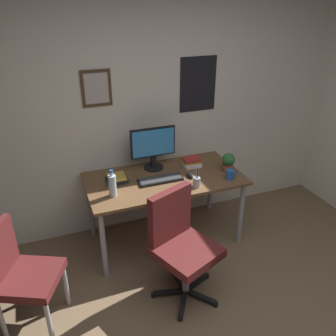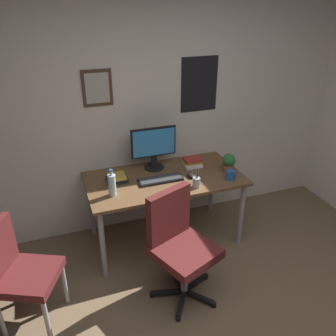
{
  "view_description": "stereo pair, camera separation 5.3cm",
  "coord_description": "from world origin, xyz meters",
  "views": [
    {
      "loc": [
        -1.06,
        -1.14,
        2.34
      ],
      "look_at": [
        -0.03,
        1.58,
        0.88
      ],
      "focal_mm": 37.37,
      "sensor_mm": 36.0,
      "label": 1
    },
    {
      "loc": [
        -1.01,
        -1.16,
        2.34
      ],
      "look_at": [
        -0.03,
        1.58,
        0.88
      ],
      "focal_mm": 37.37,
      "sensor_mm": 36.0,
      "label": 2
    }
  ],
  "objects": [
    {
      "name": "wall_back",
      "position": [
        -0.0,
        2.15,
        1.3
      ],
      "size": [
        4.4,
        0.1,
        2.6
      ],
      "color": "silver",
      "rests_on": "ground_plane"
    },
    {
      "name": "desk",
      "position": [
        -0.03,
        1.68,
        0.66
      ],
      "size": [
        1.51,
        0.79,
        0.73
      ],
      "color": "brown",
      "rests_on": "ground_plane"
    },
    {
      "name": "office_chair",
      "position": [
        -0.16,
        0.96,
        0.53
      ],
      "size": [
        0.6,
        0.61,
        0.95
      ],
      "color": "#591E1E",
      "rests_on": "ground_plane"
    },
    {
      "name": "side_chair",
      "position": [
        -1.39,
        1.08,
        0.5
      ],
      "size": [
        0.56,
        0.56,
        0.88
      ],
      "color": "#591E1E",
      "rests_on": "ground_plane"
    },
    {
      "name": "monitor",
      "position": [
        -0.06,
        1.91,
        0.97
      ],
      "size": [
        0.46,
        0.2,
        0.43
      ],
      "color": "black",
      "rests_on": "desk"
    },
    {
      "name": "keyboard",
      "position": [
        -0.09,
        1.63,
        0.75
      ],
      "size": [
        0.43,
        0.15,
        0.03
      ],
      "color": "black",
      "rests_on": "desk"
    },
    {
      "name": "computer_mouse",
      "position": [
        0.21,
        1.6,
        0.75
      ],
      "size": [
        0.06,
        0.11,
        0.04
      ],
      "color": "black",
      "rests_on": "desk"
    },
    {
      "name": "water_bottle",
      "position": [
        -0.57,
        1.52,
        0.84
      ],
      "size": [
        0.07,
        0.07,
        0.25
      ],
      "color": "silver",
      "rests_on": "desk"
    },
    {
      "name": "coffee_mug_near",
      "position": [
        0.55,
        1.43,
        0.78
      ],
      "size": [
        0.12,
        0.08,
        0.09
      ],
      "color": "#2659B2",
      "rests_on": "desk"
    },
    {
      "name": "potted_plant",
      "position": [
        0.61,
        1.58,
        0.84
      ],
      "size": [
        0.13,
        0.13,
        0.19
      ],
      "color": "brown",
      "rests_on": "desk"
    },
    {
      "name": "pen_cup",
      "position": [
        0.18,
        1.4,
        0.79
      ],
      "size": [
        0.07,
        0.07,
        0.2
      ],
      "color": "#9EA0A5",
      "rests_on": "desk"
    },
    {
      "name": "book_stack_left",
      "position": [
        -0.48,
        1.75,
        0.77
      ],
      "size": [
        0.2,
        0.16,
        0.07
      ],
      "color": "#26727A",
      "rests_on": "desk"
    },
    {
      "name": "book_stack_right",
      "position": [
        0.33,
        1.83,
        0.77
      ],
      "size": [
        0.2,
        0.17,
        0.08
      ],
      "color": "silver",
      "rests_on": "desk"
    }
  ]
}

